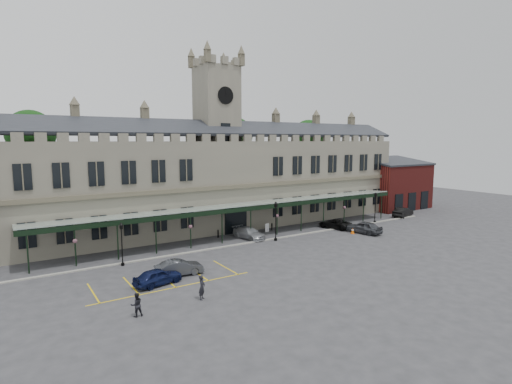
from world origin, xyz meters
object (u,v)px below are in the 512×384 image
lamp_post_mid (276,217)px  lamp_post_right (375,205)px  car_left_b (179,268)px  station_building (218,181)px  person_a (202,287)px  clock_tower (217,133)px  car_right_b (403,212)px  car_van (335,224)px  car_right_a (364,227)px  car_taxi (249,233)px  traffic_cone (353,231)px  lamp_post_left (122,240)px  car_left_a (158,277)px  person_b (136,305)px  sign_board (267,228)px

lamp_post_mid → lamp_post_right: (18.53, 0.70, -0.15)m
car_left_b → station_building: bearing=-31.5°
station_building → person_a: size_ratio=31.45×
clock_tower → car_right_b: (28.21, -9.65, -12.36)m
car_van → car_right_a: (1.09, -4.25, 0.16)m
car_taxi → traffic_cone: bearing=-31.5°
lamp_post_left → car_left_b: 6.92m
car_left_b → car_right_b: bearing=-74.5°
lamp_post_mid → car_left_a: 18.51m
station_building → lamp_post_left: station_building is taller
car_taxi → person_b: size_ratio=2.81×
car_taxi → car_left_a: bearing=-157.3°
car_right_b → car_left_a: bearing=87.0°
clock_tower → lamp_post_left: clock_tower is taller
car_left_a → car_right_b: bearing=-91.0°
traffic_cone → car_van: size_ratio=0.17×
clock_tower → lamp_post_right: bearing=-27.0°
traffic_cone → car_right_a: car_right_a is taller
lamp_post_right → car_right_b: (7.60, 0.84, -1.98)m
lamp_post_mid → car_left_b: 15.81m
lamp_post_left → car_left_a: bearing=-80.5°
car_van → lamp_post_right: bearing=161.6°
lamp_post_mid → car_van: size_ratio=1.04×
sign_board → car_left_b: (-16.47, -10.01, 0.16)m
car_right_b → traffic_cone: bearing=90.6°
car_right_a → traffic_cone: bearing=-35.5°
lamp_post_left → car_taxi: (16.04, 2.52, -1.86)m
lamp_post_left → car_right_a: lamp_post_left is taller
car_left_a → traffic_cone: bearing=-93.1°
traffic_cone → car_right_b: car_right_b is taller
car_right_a → person_a: 28.61m
car_left_b → car_right_a: size_ratio=0.90×
lamp_post_left → person_b: (-2.15, -12.10, -1.70)m
station_building → car_left_b: 21.61m
lamp_post_right → car_right_a: (-6.51, -3.79, -1.92)m
lamp_post_mid → lamp_post_right: size_ratio=1.06×
clock_tower → car_taxi: (-0.11, -8.54, -12.42)m
car_right_a → person_a: (-27.29, -8.58, 0.14)m
lamp_post_mid → car_right_b: 26.26m
sign_board → person_a: 23.54m
station_building → lamp_post_mid: size_ratio=12.33×
car_van → car_left_a: bearing=0.9°
car_left_b → car_taxi: bearing=-51.2°
station_building → person_b: size_ratio=35.22×
lamp_post_mid → traffic_cone: bearing=-13.2°
lamp_post_left → car_right_b: (44.36, 1.42, -1.80)m
car_left_b → car_left_a: bearing=123.6°
sign_board → car_right_a: 12.72m
lamp_post_left → car_left_b: lamp_post_left is taller
car_left_a → car_van: 29.11m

